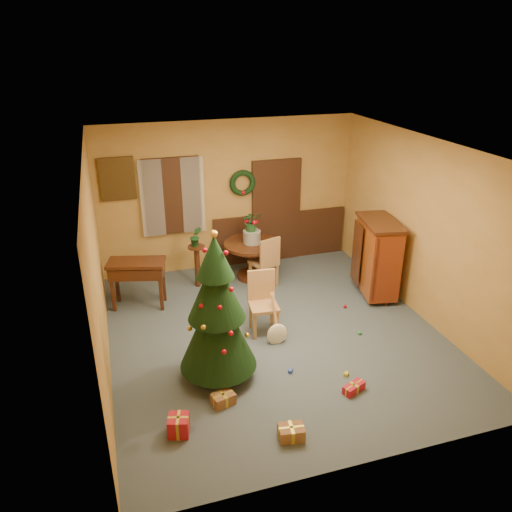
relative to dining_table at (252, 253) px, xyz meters
name	(u,v)px	position (x,y,z in m)	size (l,w,h in m)	color
room_envelope	(240,212)	(-0.02, 0.71, 0.61)	(5.50, 5.50, 5.50)	#374550
dining_table	(252,253)	(0.00, 0.00, 0.00)	(1.06, 1.06, 0.73)	black
urn	(252,237)	(0.00, 0.00, 0.34)	(0.33, 0.33, 0.24)	slate
centerpiece_plant	(252,221)	(0.00, 0.00, 0.66)	(0.35, 0.30, 0.39)	#1E4C23
chair_near	(263,300)	(-0.37, -1.83, 0.02)	(0.47, 0.47, 0.99)	#9E783F
chair_far	(266,260)	(0.14, -0.43, 0.02)	(0.54, 0.54, 0.99)	#9E783F
guitar	(277,322)	(-0.28, -2.26, -0.14)	(0.32, 0.15, 0.75)	#F7F1CE
plant_stand	(197,261)	(-1.06, -0.04, -0.01)	(0.31, 0.31, 0.80)	black
stand_plant	(196,236)	(-1.06, -0.04, 0.48)	(0.21, 0.17, 0.38)	#19471E
christmas_tree	(217,311)	(-1.31, -2.78, 0.51)	(1.04, 1.04, 2.14)	#382111
writing_desk	(137,272)	(-2.16, -0.47, 0.13)	(1.04, 0.70, 0.84)	black
sideboard	(377,256)	(1.92, -1.27, 0.24)	(0.78, 1.18, 1.40)	#61170B
gift_a	(291,432)	(-0.77, -4.15, -0.43)	(0.32, 0.26, 0.16)	brown
gift_b	(179,425)	(-2.00, -3.70, -0.39)	(0.29, 0.29, 0.24)	#A41522
gift_c	(223,399)	(-1.39, -3.35, -0.43)	(0.32, 0.26, 0.15)	brown
gift_d	(354,388)	(0.31, -3.62, -0.45)	(0.35, 0.25, 0.12)	#A41522
toy_a	(290,371)	(-0.34, -3.00, -0.48)	(0.08, 0.05, 0.05)	#2A48B6
toy_b	(360,333)	(1.04, -2.42, -0.48)	(0.06, 0.06, 0.06)	green
toy_c	(346,374)	(0.37, -3.29, -0.48)	(0.08, 0.05, 0.05)	gold
toy_d	(345,306)	(1.19, -1.60, -0.48)	(0.06, 0.06, 0.06)	red
toy_e	(349,394)	(0.21, -3.68, -0.48)	(0.08, 0.05, 0.05)	gold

